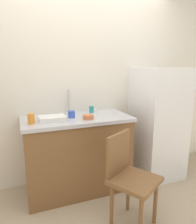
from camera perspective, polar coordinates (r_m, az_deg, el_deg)
ground_plane at (r=2.34m, az=3.14°, el=-27.37°), size 8.00×8.00×0.00m
back_wall at (r=2.75m, az=-5.16°, el=7.43°), size 4.80×0.10×2.52m
cabinet_base at (r=2.59m, az=-5.69°, el=-11.73°), size 1.21×0.60×0.88m
countertop at (r=2.44m, az=-5.92°, el=-1.82°), size 1.25×0.64×0.04m
faucet at (r=2.64m, az=-8.01°, el=2.95°), size 0.02×0.02×0.30m
refrigerator at (r=2.96m, az=16.05°, el=-2.86°), size 0.58×0.64×1.48m
chair at (r=2.05m, az=8.55°, el=-16.94°), size 0.55×0.55×0.89m
dish_tray at (r=2.31m, az=-12.51°, el=-1.72°), size 0.28×0.20×0.05m
terracotta_bowl at (r=2.33m, az=-2.75°, el=-1.35°), size 0.13×0.13×0.05m
cup_teal at (r=2.65m, az=-1.81°, el=0.74°), size 0.06×0.06×0.08m
cup_orange at (r=2.23m, az=-17.95°, el=-1.76°), size 0.07×0.07×0.11m
cup_blue at (r=2.40m, az=-7.31°, el=-0.62°), size 0.08×0.08×0.08m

